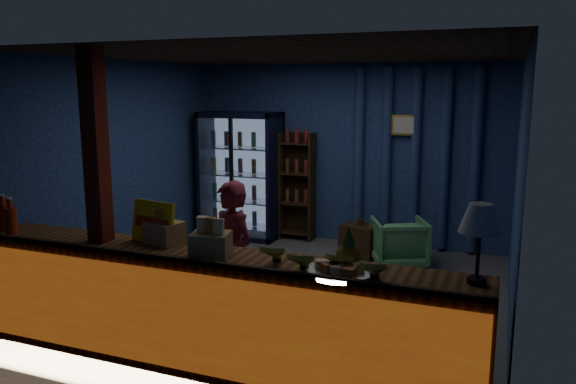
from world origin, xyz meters
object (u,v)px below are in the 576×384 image
Objects in this scene: shopkeeper at (231,259)px; green_chair at (399,242)px; table_lamp at (480,222)px; pastry_tray at (341,269)px.

green_chair is at bearing 92.69° from shopkeeper.
green_chair is 3.51m from table_lamp.
shopkeeper is at bearing 151.39° from pastry_tray.
table_lamp reaches higher than shopkeeper.
shopkeeper is 2.58× the size of table_lamp.
green_chair is (1.07, 2.62, -0.41)m from shopkeeper.
green_chair is 3.36m from pastry_tray.
table_lamp is (0.92, 0.12, 0.41)m from pastry_tray.
shopkeeper is 2.15× the size of green_chair.
green_chair is at bearing 92.79° from pastry_tray.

